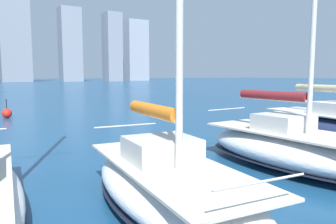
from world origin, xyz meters
The scene contains 3 objects.
sailboat_maroon centered at (-5.22, -6.58, 0.73)m, with size 2.95×7.21×12.17m.
sailboat_orange centered at (0.15, -5.92, 0.66)m, with size 3.32×6.89×11.15m.
channel_buoy centered at (1.46, -26.06, 0.36)m, with size 0.70×0.70×1.40m.
Camera 1 is at (4.10, 0.36, 3.14)m, focal length 35.00 mm.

